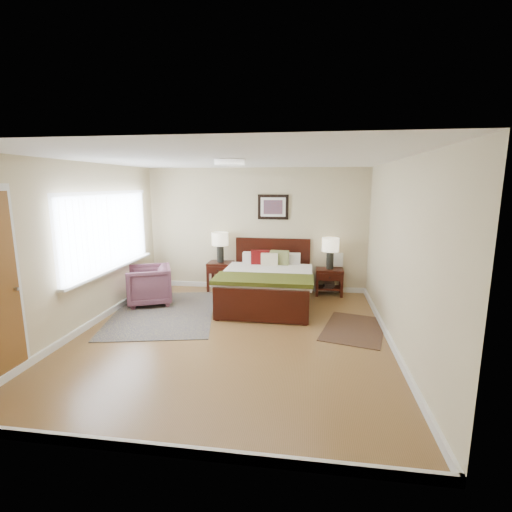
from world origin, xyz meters
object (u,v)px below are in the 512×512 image
lamp_left (220,242)px  rug_persian (164,313)px  bed (267,278)px  nightstand_left (220,268)px  lamp_right (330,248)px  armchair (149,285)px  nightstand_right (329,279)px

lamp_left → rug_persian: bearing=-113.0°
bed → lamp_left: size_ratio=3.25×
nightstand_left → bed: bearing=-34.4°
nightstand_left → rug_persian: (-0.64, -1.49, -0.47)m
lamp_left → lamp_right: 2.21m
lamp_left → lamp_right: bearing=0.0°
nightstand_left → rug_persian: size_ratio=0.25×
bed → armchair: (-2.15, -0.31, -0.14)m
nightstand_right → rug_persian: bearing=-152.3°
nightstand_right → armchair: bearing=-162.4°
nightstand_left → nightstand_right: 2.22m
bed → rug_persian: bearing=-155.7°
bed → nightstand_right: 1.38m
lamp_left → armchair: lamp_left is taller
nightstand_left → lamp_right: size_ratio=0.98×
lamp_left → nightstand_left: bearing=-90.0°
lamp_left → armchair: 1.66m
lamp_right → armchair: (-3.30, -1.06, -0.60)m
nightstand_right → lamp_left: size_ratio=0.87×
bed → armchair: 2.18m
nightstand_right → rug_persian: (-2.85, -1.50, -0.32)m
nightstand_right → lamp_right: 0.62m
lamp_right → nightstand_right: bearing=-90.0°
lamp_right → rug_persian: bearing=-152.1°
lamp_left → rug_persian: size_ratio=0.26×
nightstand_left → armchair: (-1.09, -1.04, -0.12)m
nightstand_right → lamp_left: 2.32m
nightstand_left → lamp_right: lamp_right is taller
nightstand_left → nightstand_right: size_ratio=1.12×
bed → nightstand_right: size_ratio=3.73×
bed → lamp_right: lamp_right is taller
nightstand_left → lamp_left: lamp_left is taller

